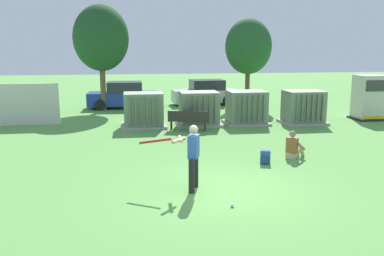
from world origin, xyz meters
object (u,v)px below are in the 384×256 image
Objects in this scene: transformer_mid_east at (246,108)px; generator_enclosure at (369,98)px; backpack at (265,157)px; transformer_west at (144,110)px; transformer_mid_west at (199,109)px; sports_ball at (232,205)px; park_bench at (188,119)px; batter at (191,154)px; parked_car_left_of_center at (205,93)px; transformer_east at (303,108)px; parked_car_leftmost at (123,96)px; seated_spectator at (294,147)px.

generator_enclosure reaches higher than transformer_mid_east.
backpack is (-7.99, -7.25, -0.92)m from generator_enclosure.
transformer_mid_west is at bearing 1.01° from transformer_west.
generator_enclosure reaches higher than sports_ball.
sports_ball is (-0.93, -10.37, -0.74)m from transformer_mid_west.
transformer_mid_east is at bearing 22.21° from park_bench.
batter is 0.40× the size of parked_car_left_of_center.
transformer_east is 0.49× the size of parked_car_left_of_center.
transformer_mid_west is at bearing -60.13° from parked_car_leftmost.
transformer_east is at bearing 58.09° from backpack.
seated_spectator is at bearing -71.09° from transformer_mid_west.
transformer_mid_east is 0.91× the size of generator_enclosure.
seated_spectator is 1.31m from backpack.
transformer_east is 0.50× the size of parked_car_leftmost.
backpack is 14.15m from parked_car_leftmost.
transformer_west is 4.77× the size of backpack.
backpack is at bearing -81.68° from transformer_mid_west.
park_bench is 8.75m from parked_car_left_of_center.
transformer_mid_west is at bearing 108.91° from seated_spectator.
transformer_mid_east reaches higher than backpack.
backpack is at bearing -62.04° from transformer_west.
batter reaches higher than transformer_mid_east.
parked_car_leftmost is (-4.69, 13.34, 0.54)m from backpack.
transformer_mid_west is 7.04m from backpack.
transformer_west is at bearing 117.96° from backpack.
parked_car_leftmost reaches higher than sports_ball.
parked_car_left_of_center is at bearing 8.28° from parked_car_leftmost.
generator_enclosure is 0.53× the size of parked_car_left_of_center.
park_bench is 5.90m from seated_spectator.
generator_enclosure is 14.63m from sports_ball.
transformer_west is 1.21× the size of batter.
transformer_east is 4.77× the size of backpack.
parked_car_left_of_center reaches higher than backpack.
backpack is (-1.18, -0.55, -0.16)m from seated_spectator.
parked_car_left_of_center is at bearing 81.70° from sports_ball.
batter reaches higher than transformer_mid_west.
transformer_mid_west reaches higher than seated_spectator.
transformer_west is 10.49m from sports_ball.
generator_enclosure is 14.07m from parked_car_leftmost.
transformer_east is 23.33× the size of sports_ball.
transformer_mid_west is 9.18m from batter.
batter is 1.82m from sports_ball.
parked_car_left_of_center is (4.27, 7.21, -0.04)m from transformer_west.
transformer_mid_west is 4.77× the size of backpack.
park_bench is at bearing -32.09° from transformer_west.
transformer_west and parked_car_leftmost have the same top height.
transformer_east is 11.78m from sports_ball.
generator_enclosure reaches higher than seated_spectator.
batter is (-4.06, -9.00, 0.19)m from transformer_mid_east.
park_bench is 8.22m from parked_car_leftmost.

